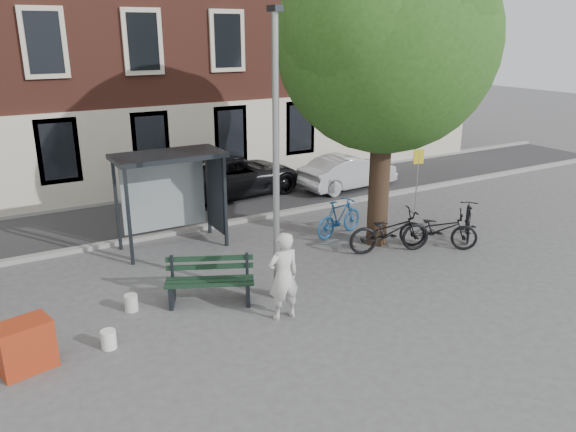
% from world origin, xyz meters
% --- Properties ---
extents(ground, '(90.00, 90.00, 0.00)m').
position_xyz_m(ground, '(0.00, 0.00, 0.00)').
color(ground, '#4C4C4F').
rests_on(ground, ground).
extents(road, '(40.00, 4.00, 0.01)m').
position_xyz_m(road, '(0.00, 7.00, 0.01)').
color(road, '#28282B').
rests_on(road, ground).
extents(curb_near, '(40.00, 0.25, 0.12)m').
position_xyz_m(curb_near, '(0.00, 5.00, 0.06)').
color(curb_near, gray).
rests_on(curb_near, ground).
extents(curb_far, '(40.00, 0.25, 0.12)m').
position_xyz_m(curb_far, '(0.00, 9.00, 0.06)').
color(curb_far, gray).
rests_on(curb_far, ground).
extents(lamppost, '(0.28, 0.35, 6.11)m').
position_xyz_m(lamppost, '(0.00, 0.00, 2.78)').
color(lamppost, '#9EA0A3').
rests_on(lamppost, ground).
extents(tree_right, '(5.76, 5.60, 8.20)m').
position_xyz_m(tree_right, '(4.01, 1.38, 5.62)').
color(tree_right, black).
rests_on(tree_right, ground).
extents(bus_shelter, '(2.85, 1.45, 2.62)m').
position_xyz_m(bus_shelter, '(-0.61, 4.11, 1.92)').
color(bus_shelter, '#1E2328').
rests_on(bus_shelter, ground).
extents(painter, '(0.69, 0.46, 1.87)m').
position_xyz_m(painter, '(-0.36, -0.93, 0.93)').
color(painter, silver).
rests_on(painter, ground).
extents(bench, '(1.97, 1.34, 0.98)m').
position_xyz_m(bench, '(-1.39, 0.49, 0.45)').
color(bench, '#1E2328').
rests_on(bench, ground).
extents(bike_a, '(2.35, 1.42, 1.17)m').
position_xyz_m(bike_a, '(3.87, 0.81, 0.58)').
color(bike_a, black).
rests_on(bike_a, ground).
extents(bike_b, '(1.85, 0.89, 1.07)m').
position_xyz_m(bike_b, '(3.47, 2.55, 0.54)').
color(bike_b, navy).
rests_on(bike_b, ground).
extents(bike_c, '(2.02, 1.91, 1.08)m').
position_xyz_m(bike_c, '(5.21, 0.37, 0.54)').
color(bike_c, black).
rests_on(bike_c, ground).
extents(bike_d, '(1.54, 1.54, 1.02)m').
position_xyz_m(bike_d, '(6.50, 0.52, 0.51)').
color(bike_d, black).
rests_on(bike_d, ground).
extents(car_dark, '(5.33, 2.87, 1.42)m').
position_xyz_m(car_dark, '(2.66, 7.94, 0.71)').
color(car_dark, black).
rests_on(car_dark, ground).
extents(car_silver, '(3.96, 1.67, 1.27)m').
position_xyz_m(car_silver, '(6.68, 6.54, 0.64)').
color(car_silver, '#B8BBC1').
rests_on(car_silver, ground).
extents(red_stand, '(1.01, 0.79, 0.90)m').
position_xyz_m(red_stand, '(-5.16, -0.29, 0.45)').
color(red_stand, '#972D14').
rests_on(red_stand, ground).
extents(bucket_b, '(0.37, 0.37, 0.36)m').
position_xyz_m(bucket_b, '(-3.00, 0.95, 0.18)').
color(bucket_b, silver).
rests_on(bucket_b, ground).
extents(bucket_c, '(0.36, 0.36, 0.36)m').
position_xyz_m(bucket_c, '(-3.76, -0.32, 0.18)').
color(bucket_c, white).
rests_on(bucket_c, ground).
extents(notice_sign, '(0.35, 0.12, 2.05)m').
position_xyz_m(notice_sign, '(6.95, 3.18, 1.51)').
color(notice_sign, '#9EA0A3').
rests_on(notice_sign, ground).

